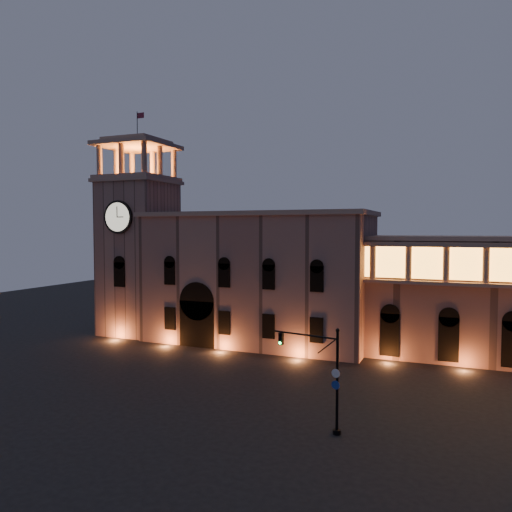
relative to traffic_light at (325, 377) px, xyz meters
The scene contains 4 objects.
ground 15.40m from the traffic_light, 164.29° to the left, with size 160.00×160.00×0.00m, color black.
government_building 31.00m from the traffic_light, 122.20° to the left, with size 30.80×12.80×17.60m.
clock_tower 43.61m from the traffic_light, 144.29° to the left, with size 9.80×9.80×32.40m.
traffic_light is the anchor object (origin of this frame).
Camera 1 is at (23.63, -40.19, 15.27)m, focal length 35.00 mm.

